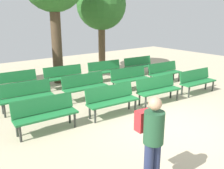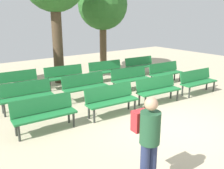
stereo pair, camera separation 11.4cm
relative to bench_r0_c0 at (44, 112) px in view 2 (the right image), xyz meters
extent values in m
plane|color=#BCAD8E|center=(2.81, -1.83, -0.50)|extent=(24.00, 24.00, 0.00)
cube|color=#1E7238|center=(0.00, -0.08, -0.07)|extent=(1.62, 0.54, 0.05)
cube|color=#1E7238|center=(0.01, 0.12, 0.17)|extent=(1.60, 0.22, 0.40)
cylinder|color=#2D332D|center=(-0.71, -0.19, -0.30)|extent=(0.06, 0.06, 0.40)
cylinder|color=#2D332D|center=(0.68, -0.28, -0.30)|extent=(0.06, 0.06, 0.40)
cylinder|color=#2D332D|center=(-0.69, 0.13, -0.30)|extent=(0.06, 0.06, 0.40)
cylinder|color=#2D332D|center=(0.70, 0.04, -0.30)|extent=(0.06, 0.06, 0.40)
cube|color=#1E7238|center=(1.97, -0.28, -0.07)|extent=(1.63, 0.57, 0.05)
cube|color=#1E7238|center=(1.99, -0.08, 0.17)|extent=(1.60, 0.25, 0.40)
cylinder|color=#2D332D|center=(1.26, -0.38, -0.30)|extent=(0.06, 0.06, 0.40)
cylinder|color=#2D332D|center=(2.66, -0.49, -0.30)|extent=(0.06, 0.06, 0.40)
cylinder|color=#2D332D|center=(1.29, -0.06, -0.30)|extent=(0.06, 0.06, 0.40)
cylinder|color=#2D332D|center=(2.69, -0.18, -0.30)|extent=(0.06, 0.06, 0.40)
cube|color=#1E7238|center=(3.85, -0.37, -0.07)|extent=(1.64, 0.60, 0.05)
cube|color=#1E7238|center=(3.87, -0.17, 0.17)|extent=(1.60, 0.29, 0.40)
cylinder|color=#2D332D|center=(3.14, -0.46, -0.30)|extent=(0.06, 0.06, 0.40)
cylinder|color=#2D332D|center=(4.53, -0.60, -0.30)|extent=(0.06, 0.06, 0.40)
cylinder|color=#2D332D|center=(3.17, -0.14, -0.30)|extent=(0.06, 0.06, 0.40)
cylinder|color=#2D332D|center=(4.56, -0.28, -0.30)|extent=(0.06, 0.06, 0.40)
cube|color=#1E7238|center=(5.83, -0.54, -0.07)|extent=(1.63, 0.55, 0.05)
cube|color=#1E7238|center=(5.84, -0.34, 0.17)|extent=(1.60, 0.23, 0.40)
cylinder|color=#2D332D|center=(5.12, -0.65, -0.30)|extent=(0.06, 0.06, 0.40)
cylinder|color=#2D332D|center=(6.52, -0.74, -0.30)|extent=(0.06, 0.06, 0.40)
cylinder|color=#2D332D|center=(5.14, -0.33, -0.30)|extent=(0.06, 0.06, 0.40)
cylinder|color=#2D332D|center=(6.54, -0.43, -0.30)|extent=(0.06, 0.06, 0.40)
cube|color=#1E7238|center=(0.10, 1.62, -0.07)|extent=(1.63, 0.57, 0.05)
cube|color=#1E7238|center=(0.12, 1.82, 0.17)|extent=(1.60, 0.26, 0.40)
cylinder|color=#2D332D|center=(-0.61, 1.52, -0.30)|extent=(0.06, 0.06, 0.40)
cylinder|color=#2D332D|center=(0.78, 1.40, -0.30)|extent=(0.06, 0.06, 0.40)
cylinder|color=#2D332D|center=(-0.58, 1.84, -0.30)|extent=(0.06, 0.06, 0.40)
cylinder|color=#2D332D|center=(0.81, 1.72, -0.30)|extent=(0.06, 0.06, 0.40)
cube|color=#1E7238|center=(2.09, 1.43, -0.07)|extent=(1.63, 0.55, 0.05)
cube|color=#1E7238|center=(2.10, 1.63, 0.17)|extent=(1.60, 0.24, 0.40)
cylinder|color=#2D332D|center=(1.38, 1.32, -0.30)|extent=(0.06, 0.06, 0.40)
cylinder|color=#2D332D|center=(2.78, 1.22, -0.30)|extent=(0.06, 0.06, 0.40)
cylinder|color=#2D332D|center=(1.40, 1.64, -0.30)|extent=(0.06, 0.06, 0.40)
cylinder|color=#2D332D|center=(2.80, 1.54, -0.30)|extent=(0.06, 0.06, 0.40)
cube|color=#1E7238|center=(4.06, 1.29, -0.07)|extent=(1.64, 0.60, 0.05)
cube|color=#1E7238|center=(4.08, 1.49, 0.17)|extent=(1.60, 0.28, 0.40)
cylinder|color=#2D332D|center=(3.35, 1.20, -0.30)|extent=(0.06, 0.06, 0.40)
cylinder|color=#2D332D|center=(4.74, 1.06, -0.30)|extent=(0.06, 0.06, 0.40)
cylinder|color=#2D332D|center=(3.38, 1.52, -0.30)|extent=(0.06, 0.06, 0.40)
cylinder|color=#2D332D|center=(4.78, 1.38, -0.30)|extent=(0.06, 0.06, 0.40)
cube|color=#1E7238|center=(5.96, 1.17, -0.07)|extent=(1.62, 0.53, 0.05)
cube|color=#1E7238|center=(5.97, 1.37, 0.17)|extent=(1.60, 0.21, 0.40)
cylinder|color=#2D332D|center=(5.25, 1.05, -0.30)|extent=(0.06, 0.06, 0.40)
cylinder|color=#2D332D|center=(6.65, 0.97, -0.30)|extent=(0.06, 0.06, 0.40)
cylinder|color=#2D332D|center=(5.27, 1.37, -0.30)|extent=(0.06, 0.06, 0.40)
cylinder|color=#2D332D|center=(6.67, 1.29, -0.30)|extent=(0.06, 0.06, 0.40)
cube|color=#1E7238|center=(0.30, 3.33, -0.07)|extent=(1.62, 0.53, 0.05)
cube|color=#1E7238|center=(0.31, 3.53, 0.17)|extent=(1.60, 0.22, 0.40)
cylinder|color=#2D332D|center=(0.99, 3.13, -0.30)|extent=(0.06, 0.06, 0.40)
cylinder|color=#2D332D|center=(1.01, 3.45, -0.30)|extent=(0.06, 0.06, 0.40)
cube|color=#1E7238|center=(2.17, 3.15, -0.07)|extent=(1.64, 0.60, 0.05)
cube|color=#1E7238|center=(2.19, 3.35, 0.17)|extent=(1.60, 0.28, 0.40)
cylinder|color=#2D332D|center=(1.46, 3.06, -0.30)|extent=(0.06, 0.06, 0.40)
cylinder|color=#2D332D|center=(2.85, 2.92, -0.30)|extent=(0.06, 0.06, 0.40)
cylinder|color=#2D332D|center=(1.49, 3.38, -0.30)|extent=(0.06, 0.06, 0.40)
cylinder|color=#2D332D|center=(2.88, 3.24, -0.30)|extent=(0.06, 0.06, 0.40)
cube|color=#1E7238|center=(4.13, 3.00, -0.07)|extent=(1.64, 0.61, 0.05)
cube|color=#1E7238|center=(4.15, 3.20, 0.17)|extent=(1.60, 0.29, 0.40)
cylinder|color=#2D332D|center=(3.42, 2.91, -0.30)|extent=(0.06, 0.06, 0.40)
cylinder|color=#2D332D|center=(4.81, 2.76, -0.30)|extent=(0.06, 0.06, 0.40)
cylinder|color=#2D332D|center=(3.45, 3.23, -0.30)|extent=(0.06, 0.06, 0.40)
cylinder|color=#2D332D|center=(4.85, 3.08, -0.30)|extent=(0.06, 0.06, 0.40)
cube|color=#1E7238|center=(6.08, 2.87, -0.07)|extent=(1.63, 0.56, 0.05)
cube|color=#1E7238|center=(6.10, 3.07, 0.17)|extent=(1.60, 0.25, 0.40)
cylinder|color=#2D332D|center=(5.37, 2.77, -0.30)|extent=(0.06, 0.06, 0.40)
cylinder|color=#2D332D|center=(6.77, 2.66, -0.30)|extent=(0.06, 0.06, 0.40)
cylinder|color=#2D332D|center=(5.39, 3.08, -0.30)|extent=(0.06, 0.06, 0.40)
cylinder|color=#2D332D|center=(6.79, 2.98, -0.30)|extent=(0.06, 0.06, 0.40)
cylinder|color=#4C3A28|center=(2.35, 4.10, 1.23)|extent=(0.43, 0.43, 3.47)
cylinder|color=brown|center=(5.49, 5.26, 0.79)|extent=(0.36, 0.36, 2.59)
sphere|color=#2D6628|center=(5.49, 5.26, 2.85)|extent=(2.55, 2.55, 2.55)
cylinder|color=navy|center=(0.66, -3.15, -0.08)|extent=(0.16, 0.16, 0.85)
cylinder|color=navy|center=(0.51, -3.14, -0.08)|extent=(0.16, 0.16, 0.85)
cylinder|color=#235133|center=(0.59, -3.15, 0.62)|extent=(0.37, 0.37, 0.55)
sphere|color=tan|center=(0.59, -3.15, 1.04)|extent=(0.22, 0.22, 0.22)
cube|color=red|center=(0.61, -2.89, 0.65)|extent=(0.29, 0.20, 0.36)
camera|label=1|loc=(-2.19, -5.64, 2.41)|focal=39.60mm
camera|label=2|loc=(-2.10, -5.71, 2.41)|focal=39.60mm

